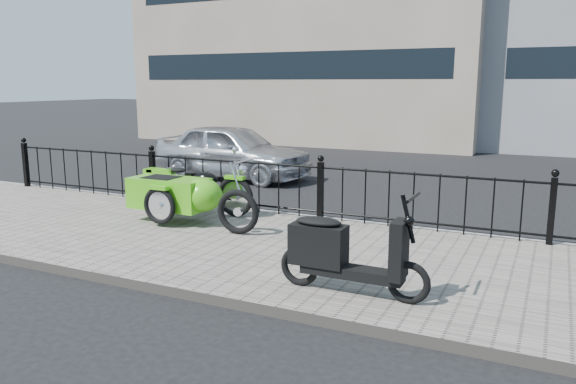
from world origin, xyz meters
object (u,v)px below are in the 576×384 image
at_px(sedan_car, 232,151).
at_px(spare_tire, 238,212).
at_px(scooter, 342,253).
at_px(motorcycle_sidecar, 183,192).

bearing_deg(sedan_car, spare_tire, -144.28).
height_order(scooter, sedan_car, sedan_car).
distance_m(scooter, spare_tire, 2.75).
bearing_deg(scooter, spare_tire, 144.73).
bearing_deg(motorcycle_sidecar, sedan_car, 111.93).
bearing_deg(spare_tire, scooter, -35.27).
relative_size(motorcycle_sidecar, spare_tire, 3.32).
xyz_separation_m(motorcycle_sidecar, spare_tire, (1.25, -0.35, -0.13)).
bearing_deg(motorcycle_sidecar, spare_tire, -15.74).
distance_m(motorcycle_sidecar, scooter, 3.99).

